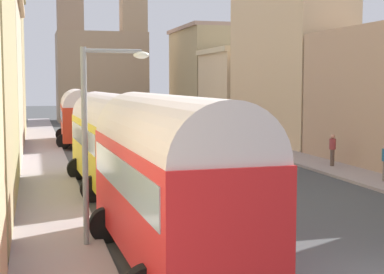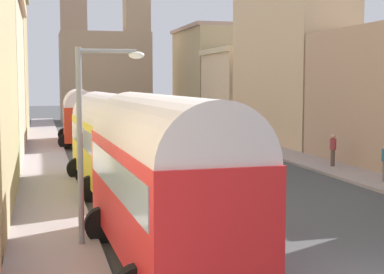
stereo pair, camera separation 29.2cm
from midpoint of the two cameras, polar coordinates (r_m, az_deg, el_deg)
ground_plane at (r=38.96m, az=-3.33°, el=-1.31°), size 154.00×154.00×0.00m
sidewalk_left at (r=38.19m, az=-14.05°, el=-1.50°), size 2.50×70.00×0.14m
sidewalk_right at (r=41.01m, az=6.65°, el=-0.91°), size 2.50×70.00×0.14m
building_right_2 at (r=44.23m, az=9.71°, el=8.04°), size 4.18×13.70×13.28m
building_right_3 at (r=55.71m, az=4.72°, el=4.72°), size 5.32×9.13×7.74m
building_right_4 at (r=66.58m, az=1.83°, el=6.16°), size 6.28×12.72×10.81m
distant_church at (r=68.68m, az=-8.44°, el=6.94°), size 10.31×6.31×17.92m
parked_bus_0 at (r=14.15m, az=-2.32°, el=-3.49°), size 3.44×8.81×4.27m
parked_bus_1 at (r=25.08m, az=-7.88°, el=0.17°), size 3.39×8.73×4.11m
parked_bus_2 at (r=43.33m, az=-10.79°, el=2.24°), size 3.43×8.81×4.04m
cargo_truck_0 at (r=30.12m, az=2.78°, el=-0.83°), size 3.09×6.76×2.51m
car_0 at (r=47.31m, az=-3.39°, el=0.82°), size 2.40×4.20×1.54m
car_1 at (r=55.09m, az=-4.85°, el=1.43°), size 2.35×4.24×1.46m
car_2 at (r=30.86m, az=-3.02°, el=-1.58°), size 2.41×3.77×1.63m
car_3 at (r=52.39m, az=-8.35°, el=1.24°), size 2.39×4.20×1.58m
pedestrian_0 at (r=41.14m, az=5.53°, el=0.36°), size 0.46×0.46×1.68m
pedestrian_1 at (r=31.46m, az=13.98°, el=-1.16°), size 0.36×0.36×1.82m
streetlamp_near at (r=15.89m, az=-9.45°, el=1.05°), size 1.87×0.28×5.51m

